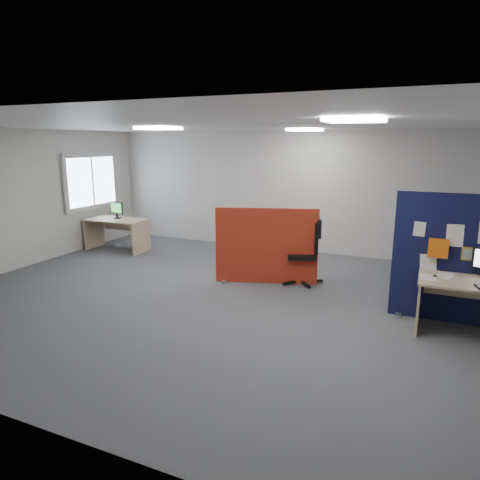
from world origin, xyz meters
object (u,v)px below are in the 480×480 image
(second_desk, at_px, (118,227))
(office_chair, at_px, (308,247))
(navy_divider, at_px, (478,262))
(monitor_second, at_px, (117,209))
(red_divider, at_px, (266,247))

(second_desk, height_order, office_chair, office_chair)
(navy_divider, height_order, monitor_second, navy_divider)
(red_divider, xyz_separation_m, office_chair, (0.67, 0.30, -0.01))
(navy_divider, relative_size, monitor_second, 5.32)
(second_desk, xyz_separation_m, monitor_second, (-0.05, 0.06, 0.40))
(red_divider, distance_m, second_desk, 4.06)
(navy_divider, height_order, red_divider, navy_divider)
(red_divider, xyz_separation_m, monitor_second, (-4.01, 0.94, 0.28))
(office_chair, bearing_deg, monitor_second, 152.33)
(monitor_second, xyz_separation_m, office_chair, (4.68, -0.64, -0.29))
(red_divider, distance_m, monitor_second, 4.13)
(red_divider, height_order, second_desk, red_divider)
(navy_divider, relative_size, office_chair, 1.91)
(office_chair, bearing_deg, navy_divider, -38.88)
(monitor_second, bearing_deg, second_desk, -36.08)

